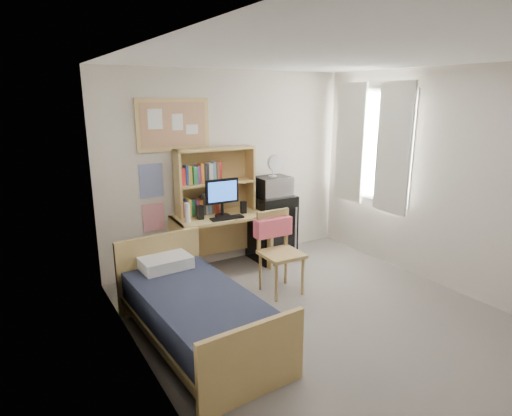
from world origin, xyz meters
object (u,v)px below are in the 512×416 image
monitor (222,198)px  mini_fridge (271,227)px  bulletin_board (173,125)px  microwave (273,186)px  desk (221,243)px  bed (198,319)px  speaker_left (200,212)px  speaker_right (243,207)px  desk_fan (273,167)px  desk_chair (282,253)px

monitor → mini_fridge: bearing=10.0°
bulletin_board → monitor: (0.46, -0.37, -0.91)m
bulletin_board → microwave: bulletin_board is taller
desk → microwave: bearing=4.4°
bulletin_board → desk: (0.47, -0.31, -1.53)m
bulletin_board → bed: bulletin_board is taller
monitor → speaker_left: monitor is taller
speaker_right → desk_fan: (0.52, 0.09, 0.48)m
speaker_left → monitor: bearing=0.0°
bulletin_board → speaker_left: 1.13m
desk → monitor: 0.62m
monitor → speaker_left: bearing=-180.0°
bulletin_board → desk: bulletin_board is taller
desk_fan → monitor: bearing=-174.8°
bulletin_board → desk_chair: bulletin_board is taller
monitor → microwave: size_ratio=1.04×
desk_chair → speaker_left: size_ratio=5.63×
bulletin_board → monitor: bearing=-38.8°
desk_fan → bulletin_board: bearing=166.9°
bed → mini_fridge: bearing=36.8°
desk_chair → microwave: size_ratio=2.15×
bed → microwave: microwave is taller
monitor → microwave: monitor is taller
speaker_right → speaker_left: bearing=-180.0°
mini_fridge → desk: bearing=-177.6°
mini_fridge → bed: 2.32m
desk → speaker_left: 0.56m
desk_chair → speaker_left: bearing=125.7°
bed → desk_fan: size_ratio=6.56×
mini_fridge → speaker_left: 1.18m
desk_chair → bulletin_board: bearing=123.3°
monitor → desk_fan: bearing=8.6°
bulletin_board → speaker_left: bulletin_board is taller
bulletin_board → speaker_right: 1.37m
bulletin_board → mini_fridge: size_ratio=1.01×
speaker_right → desk_chair: bearing=-85.9°
desk_chair → desk_fan: bearing=64.3°
bed → speaker_left: 1.66m
mini_fridge → monitor: (-0.82, -0.09, 0.54)m
desk_chair → monitor: 1.08m
bulletin_board → microwave: bearing=-13.1°
speaker_right → bed: bearing=-129.6°
bulletin_board → monitor: bulletin_board is taller
desk → desk_chair: 1.01m
desk → speaker_left: bearing=-168.7°
desk_chair → monitor: size_ratio=2.08×
mini_fridge → speaker_left: (-1.11, -0.08, 0.39)m
bulletin_board → microwave: size_ratio=2.07×
bulletin_board → desk: size_ratio=0.76×
desk → speaker_left: speaker_left is taller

